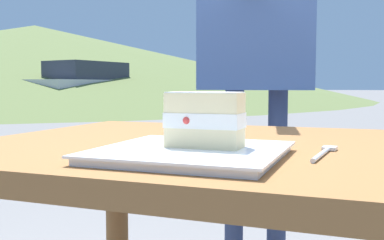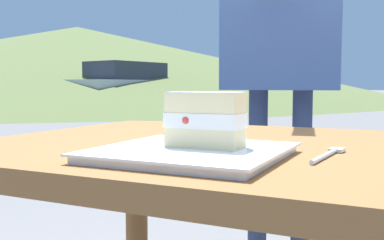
{
  "view_description": "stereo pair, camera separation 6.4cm",
  "coord_description": "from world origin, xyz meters",
  "px_view_note": "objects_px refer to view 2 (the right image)",
  "views": [
    {
      "loc": [
        0.06,
        -0.89,
        0.83
      ],
      "look_at": [
        -0.2,
        -0.21,
        0.77
      ],
      "focal_mm": 42.5,
      "sensor_mm": 36.0,
      "label": 1
    },
    {
      "loc": [
        0.12,
        -0.87,
        0.83
      ],
      "look_at": [
        -0.2,
        -0.21,
        0.77
      ],
      "focal_mm": 42.5,
      "sensor_mm": 36.0,
      "label": 2
    }
  ],
  "objects_px": {
    "patio_table": "(334,200)",
    "parked_car_near": "(130,85)",
    "dessert_fork": "(329,154)",
    "dessert_plate": "(192,153)",
    "diner_person": "(281,21)",
    "cake_slice": "(205,120)"
  },
  "relations": [
    {
      "from": "cake_slice",
      "to": "dessert_fork",
      "type": "height_order",
      "value": "cake_slice"
    },
    {
      "from": "parked_car_near",
      "to": "diner_person",
      "type": "bearing_deg",
      "value": -54.28
    },
    {
      "from": "cake_slice",
      "to": "diner_person",
      "type": "bearing_deg",
      "value": 97.98
    },
    {
      "from": "patio_table",
      "to": "cake_slice",
      "type": "bearing_deg",
      "value": -133.19
    },
    {
      "from": "patio_table",
      "to": "parked_car_near",
      "type": "relative_size",
      "value": 0.31
    },
    {
      "from": "dessert_fork",
      "to": "parked_car_near",
      "type": "bearing_deg",
      "value": 124.62
    },
    {
      "from": "patio_table",
      "to": "dessert_fork",
      "type": "xyz_separation_m",
      "value": [
        0.0,
        -0.1,
        0.1
      ]
    },
    {
      "from": "cake_slice",
      "to": "dessert_fork",
      "type": "distance_m",
      "value": 0.21
    },
    {
      "from": "dessert_fork",
      "to": "parked_car_near",
      "type": "distance_m",
      "value": 14.85
    },
    {
      "from": "parked_car_near",
      "to": "cake_slice",
      "type": "bearing_deg",
      "value": -56.17
    },
    {
      "from": "dessert_plate",
      "to": "diner_person",
      "type": "distance_m",
      "value": 1.11
    },
    {
      "from": "patio_table",
      "to": "dessert_plate",
      "type": "xyz_separation_m",
      "value": [
        -0.2,
        -0.21,
        0.11
      ]
    },
    {
      "from": "dessert_plate",
      "to": "diner_person",
      "type": "height_order",
      "value": "diner_person"
    },
    {
      "from": "dessert_fork",
      "to": "diner_person",
      "type": "relative_size",
      "value": 0.11
    },
    {
      "from": "patio_table",
      "to": "diner_person",
      "type": "height_order",
      "value": "diner_person"
    },
    {
      "from": "patio_table",
      "to": "dessert_fork",
      "type": "relative_size",
      "value": 8.43
    },
    {
      "from": "patio_table",
      "to": "cake_slice",
      "type": "height_order",
      "value": "cake_slice"
    },
    {
      "from": "dessert_plate",
      "to": "cake_slice",
      "type": "height_order",
      "value": "cake_slice"
    },
    {
      "from": "dessert_plate",
      "to": "dessert_fork",
      "type": "bearing_deg",
      "value": 28.11
    },
    {
      "from": "cake_slice",
      "to": "dessert_fork",
      "type": "xyz_separation_m",
      "value": [
        0.18,
        0.09,
        -0.06
      ]
    },
    {
      "from": "cake_slice",
      "to": "parked_car_near",
      "type": "distance_m",
      "value": 14.82
    },
    {
      "from": "diner_person",
      "to": "parked_car_near",
      "type": "distance_m",
      "value": 13.89
    }
  ]
}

